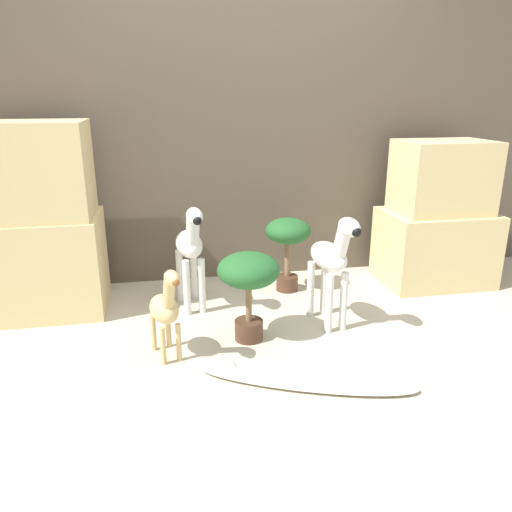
# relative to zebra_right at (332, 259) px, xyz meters

# --- Properties ---
(ground_plane) EXTENTS (14.00, 14.00, 0.00)m
(ground_plane) POSITION_rel_zebra_right_xyz_m (-0.38, -0.30, -0.43)
(ground_plane) COLOR beige
(wall_back) EXTENTS (6.40, 0.08, 2.20)m
(wall_back) POSITION_rel_zebra_right_xyz_m (-0.38, 1.03, 0.67)
(wall_back) COLOR brown
(wall_back) RESTS_ON ground_plane
(rock_pillar_left) EXTENTS (0.78, 0.55, 1.22)m
(rock_pillar_left) POSITION_rel_zebra_right_xyz_m (-1.77, 0.58, 0.16)
(rock_pillar_left) COLOR #DBC184
(rock_pillar_left) RESTS_ON ground_plane
(rock_pillar_right) EXTENTS (0.78, 0.55, 1.06)m
(rock_pillar_right) POSITION_rel_zebra_right_xyz_m (1.02, 0.58, 0.05)
(rock_pillar_right) COLOR #DBC184
(rock_pillar_right) RESTS_ON ground_plane
(zebra_right) EXTENTS (0.22, 0.50, 0.73)m
(zebra_right) POSITION_rel_zebra_right_xyz_m (0.00, 0.00, 0.00)
(zebra_right) COLOR silver
(zebra_right) RESTS_ON ground_plane
(zebra_left) EXTENTS (0.21, 0.50, 0.73)m
(zebra_left) POSITION_rel_zebra_right_xyz_m (-0.81, 0.42, 0.00)
(zebra_left) COLOR silver
(zebra_left) RESTS_ON ground_plane
(giraffe_figurine) EXTENTS (0.21, 0.38, 0.55)m
(giraffe_figurine) POSITION_rel_zebra_right_xyz_m (-0.99, -0.21, -0.13)
(giraffe_figurine) COLOR tan
(giraffe_figurine) RESTS_ON ground_plane
(potted_palm_front) EXTENTS (0.33, 0.33, 0.54)m
(potted_palm_front) POSITION_rel_zebra_right_xyz_m (-0.11, 0.62, -0.04)
(potted_palm_front) COLOR #513323
(potted_palm_front) RESTS_ON ground_plane
(potted_palm_back) EXTENTS (0.36, 0.36, 0.53)m
(potted_palm_back) POSITION_rel_zebra_right_xyz_m (-0.52, -0.09, -0.05)
(potted_palm_back) COLOR #513323
(potted_palm_back) RESTS_ON ground_plane
(surfboard) EXTENTS (1.12, 0.65, 0.09)m
(surfboard) POSITION_rel_zebra_right_xyz_m (-0.33, -0.58, -0.41)
(surfboard) COLOR silver
(surfboard) RESTS_ON ground_plane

